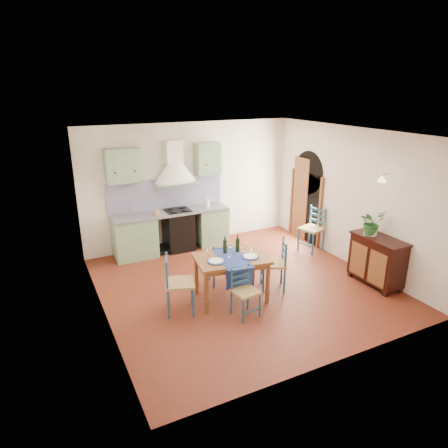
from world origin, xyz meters
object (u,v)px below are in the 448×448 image
(sideboard, at_px, (377,259))
(potted_plant, at_px, (372,222))
(chair_near, at_px, (245,291))
(dining_table, at_px, (232,262))

(sideboard, bearing_deg, potted_plant, 102.74)
(chair_near, xyz_separation_m, sideboard, (2.72, -0.14, 0.08))
(chair_near, distance_m, sideboard, 2.72)
(dining_table, bearing_deg, potted_plant, -11.42)
(dining_table, relative_size, chair_near, 1.62)
(sideboard, height_order, potted_plant, potted_plant)
(dining_table, height_order, sideboard, dining_table)
(dining_table, distance_m, potted_plant, 2.71)
(sideboard, relative_size, potted_plant, 2.19)
(potted_plant, bearing_deg, chair_near, -178.98)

